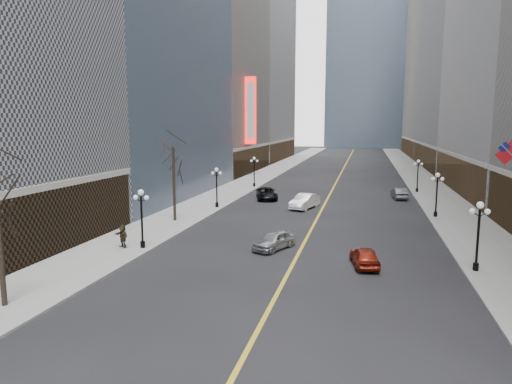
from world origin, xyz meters
The scene contains 22 objects.
sidewalk_east centered at (14.00, 70.00, 0.07)m, with size 6.00×230.00×0.15m, color gray.
sidewalk_west centered at (-14.00, 70.00, 0.07)m, with size 6.00×230.00×0.15m, color gray.
lane_line centered at (0.00, 80.00, 0.01)m, with size 0.25×200.00×0.02m, color gold.
bldg_east_c centered at (29.88, 106.00, 24.18)m, with size 26.60×40.60×48.80m.
bldg_east_d centered at (29.90, 149.00, 31.17)m, with size 26.60×46.60×62.80m.
bldg_west_c centered at (-29.88, 87.00, 25.19)m, with size 26.60×30.60×50.80m.
bldg_west_d centered at (-29.92, 121.00, 36.17)m, with size 26.60×38.60×72.80m.
streetlamp_east_1 centered at (11.80, 30.00, 2.90)m, with size 1.26×0.44×4.52m.
streetlamp_east_2 centered at (11.80, 48.00, 2.90)m, with size 1.26×0.44×4.52m.
streetlamp_east_3 centered at (11.80, 66.00, 2.90)m, with size 1.26×0.44×4.52m.
streetlamp_west_1 centered at (-11.80, 30.00, 2.90)m, with size 1.26×0.44×4.52m.
streetlamp_west_2 centered at (-11.80, 48.00, 2.90)m, with size 1.26×0.44×4.52m.
streetlamp_west_3 centered at (-11.80, 66.00, 2.90)m, with size 1.26×0.44×4.52m.
flag_5 centered at (15.31, 37.00, 7.29)m, with size 2.87×0.12×2.87m.
theatre_marquee centered at (-15.88, 80.00, 12.00)m, with size 2.00×0.55×12.00m.
tree_west_far centered at (-13.50, 40.00, 6.24)m, with size 3.60×3.60×7.92m.
car_nb_near centered at (-2.00, 32.46, 0.71)m, with size 1.67×4.16×1.42m, color #A0A3A8.
car_nb_mid centered at (-2.00, 50.16, 0.83)m, with size 1.76×5.06×1.67m, color silver.
car_nb_far centered at (-7.56, 55.46, 0.75)m, with size 2.50×5.43×1.51m, color black.
car_sb_mid centered at (4.77, 29.73, 0.67)m, with size 1.59×3.96×1.35m, color maroon.
car_sb_far centered at (9.00, 59.85, 0.71)m, with size 1.50×4.31×1.42m, color #4A5052.
ped_west_far centered at (-13.33, 29.72, 1.04)m, with size 1.66×0.48×1.79m, color #30291B.
Camera 1 is at (4.61, -1.01, 9.51)m, focal length 32.00 mm.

